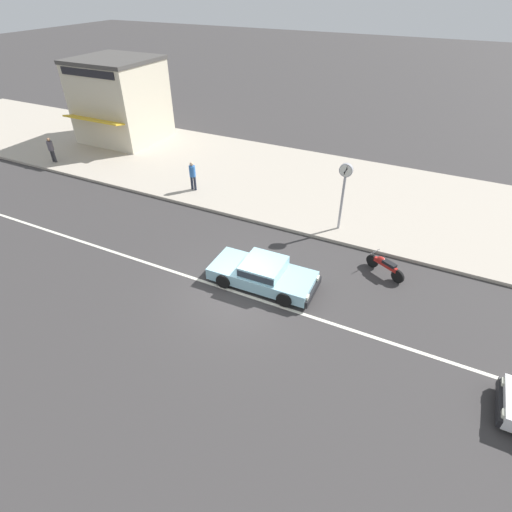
{
  "coord_description": "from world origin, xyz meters",
  "views": [
    {
      "loc": [
        5.64,
        -10.23,
        10.15
      ],
      "look_at": [
        -0.11,
        1.51,
        0.8
      ],
      "focal_mm": 28.0,
      "sensor_mm": 36.0,
      "label": 1
    }
  ],
  "objects_px": {
    "sedan_pale_blue_2": "(263,273)",
    "pedestrian_near_clock": "(193,174)",
    "street_clock": "(345,182)",
    "motorcycle_0": "(385,266)",
    "pedestrian_mid_kerb": "(51,148)",
    "shopfront_corner_warung": "(120,100)"
  },
  "relations": [
    {
      "from": "pedestrian_near_clock",
      "to": "street_clock",
      "type": "bearing_deg",
      "value": -2.9
    },
    {
      "from": "shopfront_corner_warung",
      "to": "pedestrian_mid_kerb",
      "type": "bearing_deg",
      "value": -101.68
    },
    {
      "from": "sedan_pale_blue_2",
      "to": "shopfront_corner_warung",
      "type": "xyz_separation_m",
      "value": [
        -16.08,
        10.65,
        2.31
      ]
    },
    {
      "from": "pedestrian_mid_kerb",
      "to": "shopfront_corner_warung",
      "type": "bearing_deg",
      "value": 78.32
    },
    {
      "from": "pedestrian_mid_kerb",
      "to": "motorcycle_0",
      "type": "bearing_deg",
      "value": -6.16
    },
    {
      "from": "sedan_pale_blue_2",
      "to": "pedestrian_near_clock",
      "type": "xyz_separation_m",
      "value": [
        -6.95,
        5.62,
        0.56
      ]
    },
    {
      "from": "motorcycle_0",
      "to": "shopfront_corner_warung",
      "type": "bearing_deg",
      "value": 158.68
    },
    {
      "from": "sedan_pale_blue_2",
      "to": "pedestrian_near_clock",
      "type": "relative_size",
      "value": 2.62
    },
    {
      "from": "sedan_pale_blue_2",
      "to": "street_clock",
      "type": "relative_size",
      "value": 1.31
    },
    {
      "from": "sedan_pale_blue_2",
      "to": "motorcycle_0",
      "type": "distance_m",
      "value": 5.0
    },
    {
      "from": "sedan_pale_blue_2",
      "to": "shopfront_corner_warung",
      "type": "relative_size",
      "value": 0.75
    },
    {
      "from": "motorcycle_0",
      "to": "pedestrian_near_clock",
      "type": "xyz_separation_m",
      "value": [
        -11.12,
        2.87,
        0.67
      ]
    },
    {
      "from": "motorcycle_0",
      "to": "pedestrian_mid_kerb",
      "type": "height_order",
      "value": "pedestrian_mid_kerb"
    },
    {
      "from": "sedan_pale_blue_2",
      "to": "pedestrian_mid_kerb",
      "type": "relative_size",
      "value": 2.74
    },
    {
      "from": "sedan_pale_blue_2",
      "to": "street_clock",
      "type": "distance_m",
      "value": 5.77
    },
    {
      "from": "street_clock",
      "to": "pedestrian_mid_kerb",
      "type": "relative_size",
      "value": 2.09
    },
    {
      "from": "sedan_pale_blue_2",
      "to": "street_clock",
      "type": "xyz_separation_m",
      "value": [
        1.52,
        5.19,
        2.01
      ]
    },
    {
      "from": "pedestrian_near_clock",
      "to": "shopfront_corner_warung",
      "type": "bearing_deg",
      "value": 151.13
    },
    {
      "from": "sedan_pale_blue_2",
      "to": "shopfront_corner_warung",
      "type": "bearing_deg",
      "value": 146.47
    },
    {
      "from": "street_clock",
      "to": "motorcycle_0",
      "type": "bearing_deg",
      "value": -42.65
    },
    {
      "from": "sedan_pale_blue_2",
      "to": "motorcycle_0",
      "type": "xyz_separation_m",
      "value": [
        4.18,
        2.75,
        -0.11
      ]
    },
    {
      "from": "street_clock",
      "to": "shopfront_corner_warung",
      "type": "xyz_separation_m",
      "value": [
        -17.6,
        5.46,
        0.3
      ]
    }
  ]
}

